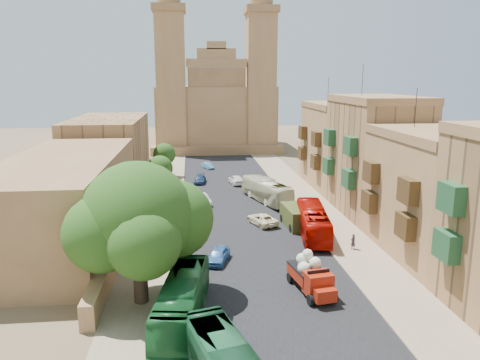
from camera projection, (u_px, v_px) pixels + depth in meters
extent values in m
plane|color=brown|center=(282.00, 322.00, 30.86)|extent=(260.00, 260.00, 0.00)
cube|color=black|center=(237.00, 204.00, 60.00)|extent=(14.00, 140.00, 0.01)
cube|color=#8A735A|center=(309.00, 202.00, 60.99)|extent=(5.00, 140.00, 0.01)
cube|color=#8A735A|center=(162.00, 206.00, 59.02)|extent=(5.00, 140.00, 0.01)
cube|color=#8A735A|center=(290.00, 202.00, 60.72)|extent=(0.25, 140.00, 0.12)
cube|color=#8A735A|center=(182.00, 205.00, 59.27)|extent=(0.25, 140.00, 0.12)
cube|color=#1E4D2B|center=(446.00, 246.00, 31.98)|extent=(0.90, 2.20, 2.00)
cube|color=#1E4D2B|center=(451.00, 198.00, 31.26)|extent=(0.90, 2.20, 2.00)
cube|color=olive|center=(434.00, 198.00, 42.08)|extent=(8.00, 14.00, 10.50)
cube|color=brown|center=(440.00, 135.00, 40.88)|extent=(8.20, 14.00, 0.80)
cylinder|color=black|center=(416.00, 108.00, 43.03)|extent=(0.06, 0.06, 3.60)
cube|color=#442E16|center=(405.00, 226.00, 38.08)|extent=(0.90, 2.20, 2.00)
cube|color=#442E16|center=(369.00, 201.00, 45.70)|extent=(0.90, 2.20, 2.00)
cube|color=#442E16|center=(408.00, 191.00, 37.46)|extent=(0.90, 2.20, 2.00)
cube|color=#442E16|center=(371.00, 172.00, 45.07)|extent=(0.90, 2.20, 2.00)
cube|color=#9D7147|center=(375.00, 158.00, 55.42)|extent=(8.00, 14.00, 13.00)
cube|color=brown|center=(379.00, 99.00, 53.95)|extent=(8.20, 14.00, 0.80)
cylinder|color=black|center=(362.00, 80.00, 56.10)|extent=(0.06, 0.06, 3.60)
cube|color=#1E4D2B|center=(349.00, 179.00, 51.48)|extent=(0.90, 2.20, 2.00)
cube|color=#1E4D2B|center=(328.00, 166.00, 59.10)|extent=(0.90, 2.20, 2.00)
cube|color=#1E4D2B|center=(350.00, 146.00, 50.71)|extent=(0.90, 2.20, 2.00)
cube|color=#1E4D2B|center=(329.00, 137.00, 58.32)|extent=(0.90, 2.20, 2.00)
cube|color=olive|center=(338.00, 147.00, 69.18)|extent=(8.00, 14.00, 11.50)
cube|color=brown|center=(340.00, 106.00, 67.87)|extent=(8.20, 14.00, 0.80)
cylinder|color=black|center=(328.00, 90.00, 70.02)|extent=(0.06, 0.06, 3.60)
cube|color=#442E16|center=(315.00, 162.00, 65.21)|extent=(0.90, 2.20, 2.00)
cube|color=#442E16|center=(302.00, 153.00, 72.82)|extent=(0.90, 2.20, 2.00)
cube|color=#442E16|center=(316.00, 139.00, 64.52)|extent=(0.90, 2.20, 2.00)
cube|color=#442E16|center=(303.00, 132.00, 72.14)|extent=(0.90, 2.20, 2.00)
cube|color=olive|center=(127.00, 224.00, 48.80)|extent=(1.00, 40.00, 1.80)
cube|color=brown|center=(65.00, 200.00, 45.59)|extent=(10.00, 28.00, 8.40)
cube|color=#9D7147|center=(109.00, 151.00, 70.68)|extent=(10.00, 22.00, 10.00)
cube|color=olive|center=(215.00, 117.00, 108.06)|extent=(26.00, 20.00, 14.00)
cube|color=brown|center=(218.00, 150.00, 99.16)|extent=(28.00, 4.00, 1.80)
cube|color=brown|center=(217.00, 106.00, 98.87)|extent=(12.00, 2.00, 16.00)
cube|color=olive|center=(216.00, 63.00, 96.98)|extent=(12.60, 2.40, 1.60)
cube|color=olive|center=(216.00, 54.00, 96.62)|extent=(8.00, 2.00, 2.40)
cube|color=olive|center=(216.00, 45.00, 96.23)|extent=(4.00, 2.00, 1.60)
cube|color=olive|center=(171.00, 84.00, 98.20)|extent=(6.00, 6.00, 29.00)
cube|color=brown|center=(169.00, 9.00, 94.98)|extent=(6.80, 6.80, 1.40)
cylinder|color=brown|center=(169.00, 0.00, 94.64)|extent=(4.80, 4.80, 1.80)
cube|color=olive|center=(261.00, 84.00, 100.16)|extent=(6.00, 6.00, 29.00)
cube|color=brown|center=(261.00, 10.00, 96.95)|extent=(6.80, 6.80, 1.40)
cylinder|color=brown|center=(261.00, 2.00, 96.61)|extent=(4.80, 4.80, 1.80)
cylinder|color=#3A271D|center=(140.00, 276.00, 33.34)|extent=(1.03, 1.03, 3.91)
sphere|color=#1B3D10|center=(138.00, 217.00, 32.40)|extent=(7.81, 7.81, 7.81)
sphere|color=#1B3D10|center=(174.00, 219.00, 33.99)|extent=(5.76, 5.76, 5.76)
sphere|color=#1B3D10|center=(102.00, 233.00, 31.45)|extent=(5.35, 5.35, 5.35)
sphere|color=#1B3D10|center=(144.00, 243.00, 30.29)|extent=(4.94, 4.94, 4.94)
sphere|color=#1B3D10|center=(125.00, 198.00, 34.31)|extent=(4.52, 4.52, 4.52)
cylinder|color=#3A271D|center=(144.00, 248.00, 41.25)|extent=(0.44, 0.44, 2.19)
sphere|color=#1B3D10|center=(143.00, 224.00, 40.78)|extent=(3.19, 3.19, 3.19)
cylinder|color=#3A271D|center=(154.00, 211.00, 52.91)|extent=(0.44, 0.44, 2.12)
sphere|color=#1B3D10|center=(153.00, 193.00, 52.46)|extent=(3.08, 3.08, 3.08)
cylinder|color=#3A271D|center=(160.00, 186.00, 64.54)|extent=(0.44, 0.44, 2.45)
sphere|color=#1B3D10|center=(160.00, 168.00, 64.01)|extent=(3.56, 3.56, 3.56)
cylinder|color=#3A271D|center=(165.00, 169.00, 76.19)|extent=(0.44, 0.44, 2.48)
sphere|color=#1B3D10|center=(164.00, 154.00, 75.66)|extent=(3.60, 3.60, 3.60)
cube|color=#9B1E0B|center=(307.00, 273.00, 35.87)|extent=(2.49, 3.53, 0.81)
cube|color=black|center=(307.00, 268.00, 35.77)|extent=(2.54, 3.58, 0.11)
cube|color=#9B1E0B|center=(318.00, 283.00, 33.89)|extent=(2.12, 1.82, 1.62)
cube|color=#9B1E0B|center=(324.00, 294.00, 32.95)|extent=(1.69, 1.32, 0.90)
cube|color=black|center=(318.00, 275.00, 33.76)|extent=(1.71, 0.37, 0.81)
cylinder|color=black|center=(311.00, 300.00, 33.06)|extent=(0.44, 0.85, 0.81)
cylinder|color=black|center=(334.00, 297.00, 33.53)|extent=(0.44, 0.85, 0.81)
cylinder|color=black|center=(290.00, 278.00, 36.80)|extent=(0.44, 0.85, 0.81)
cylinder|color=black|center=(311.00, 275.00, 37.27)|extent=(0.44, 0.85, 0.81)
sphere|color=beige|center=(304.00, 268.00, 35.09)|extent=(0.99, 0.99, 0.99)
sphere|color=beige|center=(314.00, 266.00, 35.58)|extent=(0.99, 0.99, 0.99)
sphere|color=beige|center=(304.00, 262.00, 36.23)|extent=(0.99, 0.99, 0.99)
sphere|color=beige|center=(302.00, 259.00, 35.61)|extent=(0.90, 0.90, 0.90)
sphere|color=beige|center=(315.00, 263.00, 34.94)|extent=(0.90, 0.90, 0.90)
sphere|color=beige|center=(308.00, 254.00, 35.44)|extent=(0.81, 0.81, 0.81)
cube|color=#3E461A|center=(296.00, 217.00, 50.62)|extent=(2.63, 5.40, 2.17)
cylinder|color=black|center=(291.00, 228.00, 48.83)|extent=(0.40, 0.89, 0.87)
cylinder|color=black|center=(310.00, 227.00, 49.18)|extent=(0.40, 0.89, 0.87)
cylinder|color=black|center=(282.00, 218.00, 52.35)|extent=(0.40, 0.89, 0.87)
cylinder|color=black|center=(300.00, 217.00, 52.70)|extent=(0.40, 0.89, 0.87)
imported|color=#145523|center=(182.00, 300.00, 30.84)|extent=(3.97, 10.80, 2.94)
imported|color=#B00A02|center=(313.00, 222.00, 47.54)|extent=(4.02, 10.96, 2.98)
imported|color=beige|center=(267.00, 191.00, 60.87)|extent=(5.49, 10.76, 2.93)
imported|color=#3268A8|center=(218.00, 255.00, 40.83)|extent=(2.60, 4.02, 1.27)
imported|color=white|center=(202.00, 199.00, 59.71)|extent=(2.60, 4.30, 1.34)
imported|color=#F5E5B9|center=(262.00, 219.00, 51.39)|extent=(3.49, 4.85, 1.23)
imported|color=navy|center=(200.00, 179.00, 71.73)|extent=(2.09, 4.17, 1.16)
imported|color=white|center=(236.00, 180.00, 70.93)|extent=(2.33, 4.40, 1.43)
imported|color=#4D94BD|center=(208.00, 166.00, 83.32)|extent=(2.40, 3.43, 1.07)
imported|color=#28232C|center=(353.00, 242.00, 43.94)|extent=(0.63, 0.54, 1.47)
imported|color=#2F2F2F|center=(312.00, 216.00, 51.64)|extent=(0.70, 1.10, 1.73)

